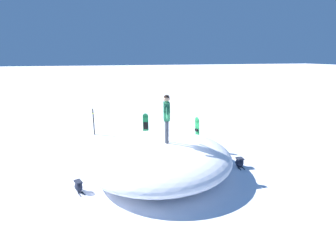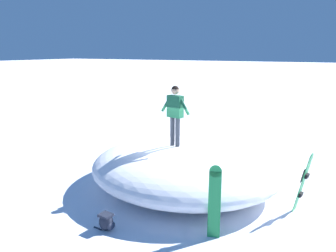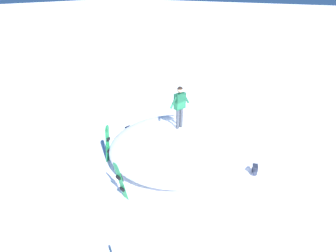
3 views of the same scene
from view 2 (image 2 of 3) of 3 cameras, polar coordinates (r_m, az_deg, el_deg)
ground at (r=11.01m, az=2.22°, el=-9.69°), size 240.00×240.00×0.00m
snow_mound at (r=10.72m, az=3.00°, el=-6.54°), size 7.81×7.67×1.32m
snowboarder_standing at (r=10.19m, az=1.19°, el=2.71°), size 1.07×0.32×1.81m
snowboard_primary_upright at (r=7.93m, az=7.70°, el=-12.08°), size 0.30×0.22×1.68m
snowboard_secondary_upright at (r=9.60m, az=21.48°, el=-8.57°), size 0.40×0.33×1.64m
backpack_near at (r=13.77m, az=5.76°, el=-4.23°), size 0.61×0.40×0.41m
backpack_far at (r=8.52m, az=-10.15°, el=-15.31°), size 0.54×0.34×0.41m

